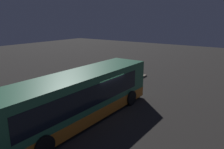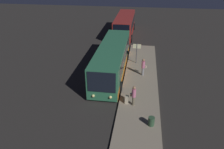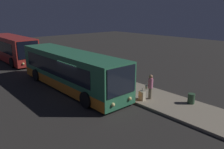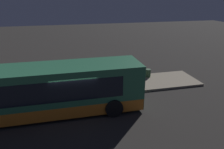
{
  "view_description": "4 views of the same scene",
  "coord_description": "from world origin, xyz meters",
  "px_view_note": "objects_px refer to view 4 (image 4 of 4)",
  "views": [
    {
      "loc": [
        -10.42,
        -8.41,
        5.96
      ],
      "look_at": [
        2.52,
        0.82,
        1.87
      ],
      "focal_mm": 35.0,
      "sensor_mm": 36.0,
      "label": 1
    },
    {
      "loc": [
        18.47,
        3.17,
        10.11
      ],
      "look_at": [
        2.52,
        0.82,
        1.87
      ],
      "focal_mm": 35.0,
      "sensor_mm": 36.0,
      "label": 2
    },
    {
      "loc": [
        12.7,
        -8.23,
        5.73
      ],
      "look_at": [
        2.52,
        0.82,
        1.87
      ],
      "focal_mm": 35.0,
      "sensor_mm": 36.0,
      "label": 3
    },
    {
      "loc": [
        -0.52,
        -11.75,
        6.67
      ],
      "look_at": [
        2.52,
        0.82,
        1.87
      ],
      "focal_mm": 35.0,
      "sensor_mm": 36.0,
      "label": 4
    }
  ],
  "objects_px": {
    "bus_lead": "(42,91)",
    "passenger_boarding": "(127,74)",
    "suitcase": "(126,85)",
    "sign_post": "(7,77)",
    "passenger_waiting": "(54,76)",
    "trash_bin": "(148,73)"
  },
  "relations": [
    {
      "from": "bus_lead",
      "to": "passenger_boarding",
      "type": "distance_m",
      "value": 6.44
    },
    {
      "from": "sign_post",
      "to": "bus_lead",
      "type": "bearing_deg",
      "value": -45.92
    },
    {
      "from": "suitcase",
      "to": "sign_post",
      "type": "distance_m",
      "value": 8.08
    },
    {
      "from": "suitcase",
      "to": "sign_post",
      "type": "xyz_separation_m",
      "value": [
        -7.98,
        0.36,
        1.18
      ]
    },
    {
      "from": "bus_lead",
      "to": "suitcase",
      "type": "distance_m",
      "value": 6.12
    },
    {
      "from": "passenger_waiting",
      "to": "trash_bin",
      "type": "height_order",
      "value": "passenger_waiting"
    },
    {
      "from": "bus_lead",
      "to": "passenger_waiting",
      "type": "height_order",
      "value": "bus_lead"
    },
    {
      "from": "passenger_waiting",
      "to": "trash_bin",
      "type": "relative_size",
      "value": 2.68
    },
    {
      "from": "passenger_boarding",
      "to": "sign_post",
      "type": "height_order",
      "value": "sign_post"
    },
    {
      "from": "bus_lead",
      "to": "trash_bin",
      "type": "relative_size",
      "value": 17.87
    },
    {
      "from": "passenger_waiting",
      "to": "sign_post",
      "type": "relative_size",
      "value": 0.78
    },
    {
      "from": "passenger_waiting",
      "to": "trash_bin",
      "type": "bearing_deg",
      "value": -39.1
    },
    {
      "from": "suitcase",
      "to": "passenger_waiting",
      "type": "bearing_deg",
      "value": 167.14
    },
    {
      "from": "bus_lead",
      "to": "trash_bin",
      "type": "bearing_deg",
      "value": 25.5
    },
    {
      "from": "bus_lead",
      "to": "passenger_boarding",
      "type": "height_order",
      "value": "bus_lead"
    },
    {
      "from": "passenger_boarding",
      "to": "sign_post",
      "type": "distance_m",
      "value": 8.21
    },
    {
      "from": "bus_lead",
      "to": "trash_bin",
      "type": "xyz_separation_m",
      "value": [
        8.16,
        3.89,
        -0.94
      ]
    },
    {
      "from": "trash_bin",
      "to": "passenger_waiting",
      "type": "bearing_deg",
      "value": -174.45
    },
    {
      "from": "bus_lead",
      "to": "sign_post",
      "type": "height_order",
      "value": "bus_lead"
    },
    {
      "from": "passenger_waiting",
      "to": "suitcase",
      "type": "bearing_deg",
      "value": -57.51
    },
    {
      "from": "bus_lead",
      "to": "passenger_boarding",
      "type": "xyz_separation_m",
      "value": [
        5.91,
        2.53,
        -0.35
      ]
    },
    {
      "from": "suitcase",
      "to": "trash_bin",
      "type": "xyz_separation_m",
      "value": [
        2.46,
        1.9,
        0.03
      ]
    }
  ]
}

